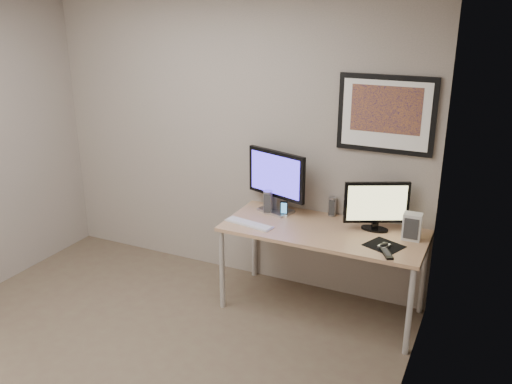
# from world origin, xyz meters

# --- Properties ---
(floor) EXTENTS (3.60, 3.60, 0.00)m
(floor) POSITION_xyz_m (0.00, 0.00, 0.00)
(floor) COLOR brown
(floor) RESTS_ON ground
(room) EXTENTS (3.60, 3.60, 3.60)m
(room) POSITION_xyz_m (0.00, 0.45, 1.64)
(room) COLOR white
(room) RESTS_ON ground
(desk) EXTENTS (1.60, 0.70, 0.73)m
(desk) POSITION_xyz_m (1.00, 1.35, 0.66)
(desk) COLOR #A3764F
(desk) RESTS_ON floor
(framed_art) EXTENTS (0.75, 0.04, 0.60)m
(framed_art) POSITION_xyz_m (1.35, 1.68, 1.62)
(framed_art) COLOR black
(framed_art) RESTS_ON room
(monitor_large) EXTENTS (0.57, 0.26, 0.54)m
(monitor_large) POSITION_xyz_m (0.50, 1.54, 1.03)
(monitor_large) COLOR #A6A6AB
(monitor_large) RESTS_ON desk
(monitor_tv) EXTENTS (0.47, 0.25, 0.40)m
(monitor_tv) POSITION_xyz_m (1.37, 1.50, 0.94)
(monitor_tv) COLOR black
(monitor_tv) RESTS_ON desk
(speaker_left) EXTENTS (0.10, 0.10, 0.20)m
(speaker_left) POSITION_xyz_m (0.45, 1.48, 0.83)
(speaker_left) COLOR #A6A6AB
(speaker_left) RESTS_ON desk
(speaker_right) EXTENTS (0.08, 0.08, 0.16)m
(speaker_right) POSITION_xyz_m (0.97, 1.66, 0.81)
(speaker_right) COLOR #A6A6AB
(speaker_right) RESTS_ON desk
(phone_dock) EXTENTS (0.07, 0.07, 0.13)m
(phone_dock) POSITION_xyz_m (0.61, 1.47, 0.80)
(phone_dock) COLOR black
(phone_dock) RESTS_ON desk
(keyboard) EXTENTS (0.43, 0.18, 0.01)m
(keyboard) POSITION_xyz_m (0.42, 1.18, 0.74)
(keyboard) COLOR silver
(keyboard) RESTS_ON desk
(mousepad) EXTENTS (0.32, 0.30, 0.00)m
(mousepad) POSITION_xyz_m (1.50, 1.24, 0.73)
(mousepad) COLOR black
(mousepad) RESTS_ON desk
(mouse) EXTENTS (0.08, 0.11, 0.03)m
(mouse) POSITION_xyz_m (1.51, 1.21, 0.75)
(mouse) COLOR black
(mouse) RESTS_ON mousepad
(remote) EXTENTS (0.13, 0.18, 0.02)m
(remote) POSITION_xyz_m (1.55, 1.10, 0.74)
(remote) COLOR black
(remote) RESTS_ON desk
(fan_unit) EXTENTS (0.14, 0.10, 0.21)m
(fan_unit) POSITION_xyz_m (1.66, 1.45, 0.83)
(fan_unit) COLOR silver
(fan_unit) RESTS_ON desk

